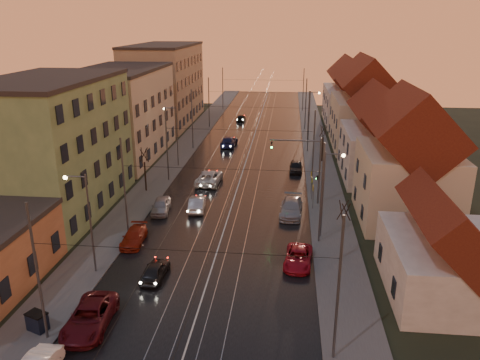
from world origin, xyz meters
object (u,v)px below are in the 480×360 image
(driving_car_3, at_px, (229,141))
(driving_car_4, at_px, (241,118))
(street_lamp_3, at_px, (311,111))
(driving_car_0, at_px, (155,270))
(street_lamp_1, at_px, (327,186))
(driving_car_2, at_px, (209,177))
(dumpster, at_px, (37,322))
(parked_left_3, at_px, (161,206))
(parked_right_2, at_px, (296,167))
(parked_right_1, at_px, (291,208))
(driving_car_1, at_px, (197,203))
(street_lamp_2, at_px, (175,130))
(traffic_light_mast, at_px, (310,163))
(parked_left_1, at_px, (90,317))
(street_lamp_0, at_px, (86,214))
(parked_left_2, at_px, (134,237))
(parked_right_0, at_px, (298,258))

(driving_car_3, height_order, driving_car_4, driving_car_3)
(street_lamp_3, distance_m, driving_car_0, 46.42)
(street_lamp_1, bearing_deg, driving_car_2, 133.05)
(street_lamp_1, height_order, dumpster, street_lamp_1)
(driving_car_2, relative_size, parked_left_3, 1.33)
(parked_right_2, bearing_deg, driving_car_2, -150.10)
(driving_car_0, distance_m, parked_right_2, 29.54)
(parked_right_1, height_order, dumpster, parked_right_1)
(driving_car_1, distance_m, driving_car_4, 44.96)
(street_lamp_2, xyz_separation_m, dumpster, (-0.42, -35.35, -4.19))
(parked_right_2, distance_m, dumpster, 38.18)
(traffic_light_mast, xyz_separation_m, driving_car_3, (-11.37, 23.13, -3.83))
(dumpster, bearing_deg, street_lamp_1, 60.79)
(street_lamp_2, bearing_deg, driving_car_3, 62.78)
(street_lamp_2, bearing_deg, traffic_light_mast, -35.07)
(driving_car_3, height_order, parked_left_1, driving_car_3)
(driving_car_1, xyz_separation_m, driving_car_4, (-0.05, 44.96, -0.07))
(driving_car_2, height_order, parked_right_2, driving_car_2)
(street_lamp_1, relative_size, parked_left_1, 1.49)
(parked_left_3, relative_size, dumpster, 3.48)
(traffic_light_mast, bearing_deg, dumpster, -126.88)
(street_lamp_0, distance_m, street_lamp_1, 19.89)
(street_lamp_2, distance_m, street_lamp_3, 24.24)
(street_lamp_2, bearing_deg, driving_car_2, -49.27)
(street_lamp_0, relative_size, parked_right_1, 1.52)
(driving_car_3, bearing_deg, parked_left_2, 86.02)
(street_lamp_2, xyz_separation_m, parked_left_1, (2.65, -34.58, -4.14))
(traffic_light_mast, bearing_deg, parked_right_0, -95.41)
(driving_car_4, bearing_deg, street_lamp_0, 87.06)
(parked_left_1, bearing_deg, driving_car_4, 83.92)
(parked_right_0, relative_size, dumpster, 3.77)
(parked_right_1, bearing_deg, driving_car_0, -123.79)
(street_lamp_1, distance_m, driving_car_2, 18.92)
(traffic_light_mast, relative_size, parked_right_0, 1.59)
(traffic_light_mast, distance_m, parked_left_3, 15.87)
(street_lamp_0, xyz_separation_m, parked_right_1, (15.30, 12.94, -4.12))
(traffic_light_mast, xyz_separation_m, parked_left_2, (-15.44, -10.81, -3.98))
(driving_car_3, xyz_separation_m, parked_left_2, (-4.06, -33.94, -0.15))
(driving_car_1, bearing_deg, driving_car_0, 82.06)
(parked_right_2, bearing_deg, traffic_light_mast, -82.83)
(driving_car_2, bearing_deg, driving_car_0, 91.42)
(parked_right_0, bearing_deg, parked_left_2, 175.97)
(driving_car_0, distance_m, dumpster, 8.93)
(driving_car_0, bearing_deg, parked_right_0, -161.62)
(street_lamp_3, relative_size, parked_right_2, 2.01)
(street_lamp_2, height_order, parked_right_1, street_lamp_2)
(street_lamp_3, height_order, driving_car_3, street_lamp_3)
(parked_left_2, xyz_separation_m, parked_right_0, (14.19, -2.34, 0.01))
(parked_right_1, bearing_deg, driving_car_1, -178.22)
(parked_left_3, distance_m, dumpster, 19.79)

